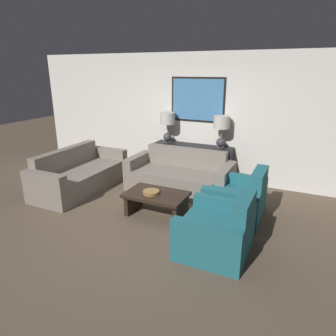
# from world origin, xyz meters

# --- Properties ---
(ground_plane) EXTENTS (20.00, 20.00, 0.00)m
(ground_plane) POSITION_xyz_m (0.00, 0.00, 0.00)
(ground_plane) COLOR brown
(back_wall) EXTENTS (8.18, 0.12, 2.65)m
(back_wall) POSITION_xyz_m (0.00, 2.34, 1.33)
(back_wall) COLOR beige
(back_wall) RESTS_ON ground_plane
(console_table) EXTENTS (1.70, 0.36, 0.77)m
(console_table) POSITION_xyz_m (0.00, 2.08, 0.39)
(console_table) COLOR black
(console_table) RESTS_ON ground_plane
(table_lamp_left) EXTENTS (0.32, 0.32, 0.65)m
(table_lamp_left) POSITION_xyz_m (-0.60, 2.08, 1.21)
(table_lamp_left) COLOR #333338
(table_lamp_left) RESTS_ON console_table
(table_lamp_right) EXTENTS (0.32, 0.32, 0.65)m
(table_lamp_right) POSITION_xyz_m (0.60, 2.08, 1.21)
(table_lamp_right) COLOR #333338
(table_lamp_right) RESTS_ON console_table
(couch_by_back_wall) EXTENTS (2.04, 0.90, 0.80)m
(couch_by_back_wall) POSITION_xyz_m (0.00, 1.39, 0.28)
(couch_by_back_wall) COLOR slate
(couch_by_back_wall) RESTS_ON ground_plane
(couch_by_side) EXTENTS (0.90, 2.04, 0.80)m
(couch_by_side) POSITION_xyz_m (-1.87, 0.62, 0.28)
(couch_by_side) COLOR slate
(couch_by_side) RESTS_ON ground_plane
(coffee_table) EXTENTS (1.00, 0.63, 0.40)m
(coffee_table) POSITION_xyz_m (0.08, 0.21, 0.28)
(coffee_table) COLOR black
(coffee_table) RESTS_ON ground_plane
(decorative_bowl) EXTENTS (0.27, 0.27, 0.05)m
(decorative_bowl) POSITION_xyz_m (0.01, 0.16, 0.42)
(decorative_bowl) COLOR olive
(decorative_bowl) RESTS_ON coffee_table
(armchair_near_back_wall) EXTENTS (0.88, 0.94, 0.83)m
(armchair_near_back_wall) POSITION_xyz_m (1.28, 0.78, 0.28)
(armchair_near_back_wall) COLOR #1E5B66
(armchair_near_back_wall) RESTS_ON ground_plane
(armchair_near_camera) EXTENTS (0.88, 0.94, 0.83)m
(armchair_near_camera) POSITION_xyz_m (1.28, -0.35, 0.28)
(armchair_near_camera) COLOR #1E5B66
(armchair_near_camera) RESTS_ON ground_plane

